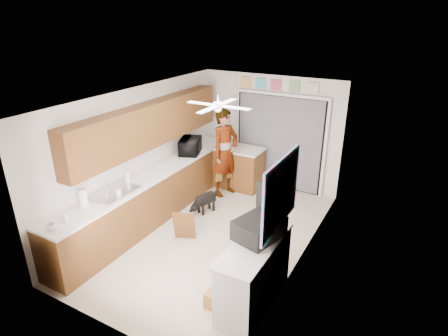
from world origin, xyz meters
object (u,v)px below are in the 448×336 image
at_px(soap_bottle, 128,178).
at_px(cup, 51,227).
at_px(microwave, 190,146).
at_px(cardboard_box, 220,300).
at_px(suitcase, 259,228).
at_px(dog, 206,202).
at_px(man, 225,153).
at_px(paper_towel_roll, 83,198).
at_px(navy_crate, 229,289).

height_order(soap_bottle, cup, soap_bottle).
xyz_separation_m(microwave, cardboard_box, (2.26, -2.72, -0.98)).
distance_m(microwave, soap_bottle, 1.82).
bearing_deg(suitcase, soap_bottle, -173.02).
relative_size(suitcase, dog, 1.17).
height_order(soap_bottle, cardboard_box, soap_bottle).
bearing_deg(soap_bottle, dog, 56.97).
bearing_deg(microwave, man, -84.01).
relative_size(microwave, paper_towel_roll, 2.05).
bearing_deg(suitcase, microwave, 154.93).
bearing_deg(man, navy_crate, -134.81).
bearing_deg(dog, cup, -84.68).
bearing_deg(cup, soap_bottle, 93.51).
xyz_separation_m(paper_towel_roll, cardboard_box, (2.40, 0.03, -0.97)).
height_order(paper_towel_roll, cardboard_box, paper_towel_roll).
bearing_deg(paper_towel_roll, dog, 68.40).
distance_m(microwave, navy_crate, 3.48).
relative_size(navy_crate, dog, 0.67).
height_order(paper_towel_roll, navy_crate, paper_towel_roll).
relative_size(paper_towel_roll, suitcase, 0.45).
bearing_deg(man, cardboard_box, -136.95).
relative_size(microwave, cup, 4.63).
height_order(microwave, man, man).
height_order(microwave, cup, microwave).
relative_size(suitcase, cardboard_box, 1.69).
height_order(cup, paper_towel_roll, paper_towel_roll).
height_order(microwave, dog, microwave).
xyz_separation_m(microwave, soap_bottle, (-0.09, -1.81, -0.03)).
xyz_separation_m(cardboard_box, man, (-1.61, 3.07, 0.84)).
relative_size(soap_bottle, dog, 0.47).
bearing_deg(soap_bottle, suitcase, -8.75).
distance_m(soap_bottle, suitcase, 2.70).
xyz_separation_m(man, dog, (0.07, -0.91, -0.74)).
relative_size(cup, paper_towel_roll, 0.44).
xyz_separation_m(paper_towel_roll, suitcase, (2.72, 0.52, -0.01)).
xyz_separation_m(microwave, cup, (0.01, -3.45, -0.11)).
relative_size(cardboard_box, navy_crate, 1.03).
bearing_deg(man, microwave, 133.40).
bearing_deg(cup, dog, 76.15).
distance_m(paper_towel_roll, man, 3.20).
bearing_deg(cup, navy_crate, 23.83).
xyz_separation_m(microwave, dog, (0.72, -0.57, -0.89)).
relative_size(cup, navy_crate, 0.35).
distance_m(cup, suitcase, 2.85).
bearing_deg(soap_bottle, microwave, 87.08).
xyz_separation_m(soap_bottle, cardboard_box, (2.35, -0.90, -0.95)).
bearing_deg(suitcase, man, 142.57).
distance_m(cardboard_box, navy_crate, 0.26).
distance_m(paper_towel_roll, cardboard_box, 2.59).
relative_size(microwave, soap_bottle, 2.30).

